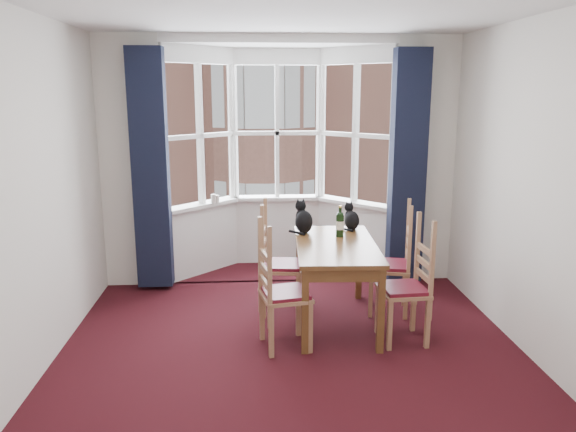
{
  "coord_description": "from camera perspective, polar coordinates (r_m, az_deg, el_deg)",
  "views": [
    {
      "loc": [
        -0.32,
        -4.07,
        2.21
      ],
      "look_at": [
        0.01,
        1.05,
        1.05
      ],
      "focal_mm": 35.0,
      "sensor_mm": 36.0,
      "label": 1
    }
  ],
  "objects": [
    {
      "name": "wall_left",
      "position": [
        4.48,
        -25.68,
        1.04
      ],
      "size": [
        0.0,
        4.5,
        4.5
      ],
      "primitive_type": "plane",
      "rotation": [
        1.57,
        0.0,
        1.57
      ],
      "color": "silver",
      "rests_on": "floor"
    },
    {
      "name": "candle_short",
      "position": [
        6.84,
        -7.23,
        1.73
      ],
      "size": [
        0.06,
        0.06,
        0.09
      ],
      "primitive_type": "cylinder",
      "color": "white",
      "rests_on": "bay_window"
    },
    {
      "name": "curtain_right",
      "position": [
        6.44,
        12.05,
        4.79
      ],
      "size": [
        0.38,
        0.22,
        2.6
      ],
      "primitive_type": "cube",
      "color": "black",
      "rests_on": "floor"
    },
    {
      "name": "curtain_left",
      "position": [
        6.3,
        -13.77,
        4.53
      ],
      "size": [
        0.38,
        0.22,
        2.6
      ],
      "primitive_type": "cube",
      "color": "black",
      "rests_on": "floor"
    },
    {
      "name": "ceiling",
      "position": [
        4.12,
        0.83,
        20.96
      ],
      "size": [
        4.5,
        4.5,
        0.0
      ],
      "primitive_type": "plane",
      "rotation": [
        3.14,
        0.0,
        0.0
      ],
      "color": "white",
      "rests_on": "floor"
    },
    {
      "name": "street",
      "position": [
        37.24,
        -3.11,
        0.0
      ],
      "size": [
        80.0,
        80.0,
        0.0
      ],
      "primitive_type": "plane",
      "color": "#333335",
      "rests_on": "ground"
    },
    {
      "name": "cat_right",
      "position": [
        5.82,
        6.47,
        -0.28
      ],
      "size": [
        0.21,
        0.24,
        0.29
      ],
      "color": "black",
      "rests_on": "dining_table"
    },
    {
      "name": "wine_bottle",
      "position": [
        5.52,
        5.3,
        -0.73
      ],
      "size": [
        0.08,
        0.08,
        0.31
      ],
      "color": "black",
      "rests_on": "dining_table"
    },
    {
      "name": "tenement_building",
      "position": [
        18.09,
        -2.73,
        10.8
      ],
      "size": [
        18.4,
        7.8,
        15.2
      ],
      "color": "#9A614F",
      "rests_on": "street"
    },
    {
      "name": "candle_tall",
      "position": [
        6.81,
        -7.58,
        1.75
      ],
      "size": [
        0.06,
        0.06,
        0.11
      ],
      "primitive_type": "cylinder",
      "color": "white",
      "rests_on": "bay_window"
    },
    {
      "name": "wall_right",
      "position": [
        4.75,
        25.58,
        1.67
      ],
      "size": [
        0.0,
        4.5,
        4.5
      ],
      "primitive_type": "plane",
      "rotation": [
        1.57,
        0.0,
        -1.57
      ],
      "color": "silver",
      "rests_on": "floor"
    },
    {
      "name": "floor",
      "position": [
        4.64,
        0.71,
        -15.69
      ],
      "size": [
        4.5,
        4.5,
        0.0
      ],
      "primitive_type": "plane",
      "color": "black",
      "rests_on": "ground"
    },
    {
      "name": "chair_right_far",
      "position": [
        5.74,
        11.14,
        -5.13
      ],
      "size": [
        0.48,
        0.5,
        0.92
      ],
      "color": "#9F714D",
      "rests_on": "floor"
    },
    {
      "name": "bay_window",
      "position": [
        6.88,
        -1.02,
        5.98
      ],
      "size": [
        2.76,
        0.94,
        2.8
      ],
      "color": "white",
      "rests_on": "floor"
    },
    {
      "name": "chair_left_far",
      "position": [
        5.66,
        -1.54,
        -5.15
      ],
      "size": [
        0.45,
        0.46,
        0.92
      ],
      "color": "#9F714D",
      "rests_on": "floor"
    },
    {
      "name": "cat_left",
      "position": [
        5.66,
        1.59,
        -0.38
      ],
      "size": [
        0.25,
        0.29,
        0.34
      ],
      "color": "black",
      "rests_on": "dining_table"
    },
    {
      "name": "wall_near",
      "position": [
        2.02,
        5.81,
        -11.03
      ],
      "size": [
        4.0,
        0.0,
        4.0
      ],
      "primitive_type": "plane",
      "rotation": [
        -1.57,
        0.0,
        0.0
      ],
      "color": "silver",
      "rests_on": "floor"
    },
    {
      "name": "dining_table",
      "position": [
        5.33,
        4.88,
        -3.85
      ],
      "size": [
        0.8,
        1.42,
        0.8
      ],
      "color": "brown",
      "rests_on": "floor"
    },
    {
      "name": "wall_back_pier_left",
      "position": [
        6.51,
        -15.53,
        5.13
      ],
      "size": [
        0.7,
        0.12,
        2.8
      ],
      "primitive_type": "cube",
      "color": "silver",
      "rests_on": "floor"
    },
    {
      "name": "chair_right_near",
      "position": [
        5.14,
        12.6,
        -7.34
      ],
      "size": [
        0.43,
        0.44,
        0.92
      ],
      "color": "#9F714D",
      "rests_on": "floor"
    },
    {
      "name": "wall_back_pier_right",
      "position": [
        6.67,
        13.56,
        5.41
      ],
      "size": [
        0.7,
        0.12,
        2.8
      ],
      "primitive_type": "cube",
      "color": "silver",
      "rests_on": "floor"
    },
    {
      "name": "chair_left_near",
      "position": [
        4.88,
        -1.32,
        -8.15
      ],
      "size": [
        0.47,
        0.49,
        0.92
      ],
      "color": "#9F714D",
      "rests_on": "floor"
    }
  ]
}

